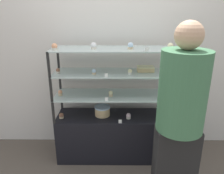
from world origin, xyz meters
name	(u,v)px	position (x,y,z in m)	size (l,w,h in m)	color
ground_plane	(112,154)	(0.00, 0.00, 0.00)	(20.00, 20.00, 0.00)	brown
back_wall	(112,50)	(0.00, 0.36, 1.30)	(8.00, 0.05, 2.60)	silver
display_base	(112,135)	(0.00, 0.00, 0.28)	(1.32, 0.43, 0.56)	black
display_riser_lower	(112,96)	(0.00, 0.00, 0.82)	(1.32, 0.43, 0.27)	black
display_riser_middle	(112,74)	(0.00, 0.00, 1.09)	(1.32, 0.43, 0.27)	black
display_riser_upper	(112,50)	(0.00, 0.00, 1.36)	(1.32, 0.43, 0.27)	black
layer_cake_centerpiece	(102,111)	(-0.12, 0.01, 0.62)	(0.19, 0.19, 0.12)	#DBBC84
sheet_cake_frosted	(145,69)	(0.38, 0.05, 1.13)	(0.19, 0.13, 0.06)	#DBBC84
cupcake_0	(61,116)	(-0.60, -0.08, 0.59)	(0.05, 0.05, 0.07)	#CCB28C
cupcake_1	(128,116)	(0.19, -0.08, 0.59)	(0.05, 0.05, 0.07)	beige
cupcake_2	(163,117)	(0.60, -0.10, 0.59)	(0.05, 0.05, 0.07)	#CCB28C
price_tag_0	(120,121)	(0.09, -0.19, 0.58)	(0.04, 0.00, 0.04)	white
cupcake_3	(60,93)	(-0.60, -0.03, 0.87)	(0.05, 0.05, 0.07)	#CCB28C
cupcake_4	(111,94)	(-0.01, -0.05, 0.87)	(0.05, 0.05, 0.07)	#CCB28C
cupcake_5	(164,93)	(0.59, -0.04, 0.87)	(0.05, 0.05, 0.07)	white
price_tag_1	(107,99)	(-0.06, -0.19, 0.86)	(0.04, 0.00, 0.04)	white
cupcake_6	(58,71)	(-0.60, -0.04, 1.13)	(0.05, 0.05, 0.06)	beige
cupcake_7	(94,72)	(-0.20, -0.08, 1.13)	(0.05, 0.05, 0.06)	#CCB28C
cupcake_8	(130,72)	(0.20, -0.08, 1.13)	(0.05, 0.05, 0.06)	white
cupcake_9	(169,73)	(0.61, -0.11, 1.13)	(0.05, 0.05, 0.06)	#CCB28C
price_tag_2	(106,75)	(-0.06, -0.19, 1.13)	(0.04, 0.00, 0.04)	white
cupcake_10	(55,47)	(-0.60, -0.10, 1.41)	(0.06, 0.06, 0.07)	beige
cupcake_11	(94,46)	(-0.20, -0.04, 1.41)	(0.06, 0.06, 0.07)	beige
cupcake_12	(131,46)	(0.20, -0.04, 1.41)	(0.06, 0.06, 0.07)	#CCB28C
cupcake_13	(170,46)	(0.62, -0.06, 1.41)	(0.06, 0.06, 0.07)	#CCB28C
price_tag_3	(147,49)	(0.35, -0.19, 1.40)	(0.04, 0.00, 0.04)	white
customer_figure	(180,116)	(0.59, -0.70, 0.91)	(0.40, 0.40, 1.70)	black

